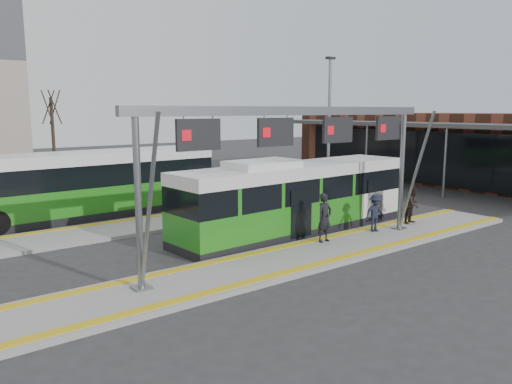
% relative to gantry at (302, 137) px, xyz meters
% --- Properties ---
extents(ground, '(120.00, 120.00, 0.00)m').
position_rel_gantry_xyz_m(ground, '(0.35, -0.25, -4.30)').
color(ground, '#2D2D30').
rests_on(ground, ground).
extents(platform_main, '(22.00, 3.00, 0.15)m').
position_rel_gantry_xyz_m(platform_main, '(0.35, -0.25, -4.22)').
color(platform_main, gray).
rests_on(platform_main, ground).
extents(platform_second, '(20.00, 3.00, 0.15)m').
position_rel_gantry_xyz_m(platform_second, '(-3.65, 7.75, -4.22)').
color(platform_second, gray).
rests_on(platform_second, ground).
extents(tactile_main, '(22.00, 2.65, 0.02)m').
position_rel_gantry_xyz_m(tactile_main, '(0.35, -0.25, -4.14)').
color(tactile_main, gold).
rests_on(tactile_main, platform_main).
extents(tactile_second, '(20.00, 0.35, 0.02)m').
position_rel_gantry_xyz_m(tactile_second, '(-3.65, 8.90, -4.14)').
color(tactile_second, gold).
rests_on(tactile_second, platform_second).
extents(gantry, '(13.00, 1.68, 5.20)m').
position_rel_gantry_xyz_m(gantry, '(0.00, 0.00, 0.00)').
color(gantry, slate).
rests_on(gantry, platform_main).
extents(station_building, '(11.50, 32.00, 5.00)m').
position_rel_gantry_xyz_m(station_building, '(22.17, 3.74, -1.76)').
color(station_building, brown).
rests_on(station_building, ground).
extents(hero_bus, '(11.88, 3.08, 3.24)m').
position_rel_gantry_xyz_m(hero_bus, '(2.38, 2.87, -2.82)').
color(hero_bus, black).
rests_on(hero_bus, ground).
extents(bg_bus_green, '(12.92, 3.15, 3.21)m').
position_rel_gantry_xyz_m(bg_bus_green, '(-3.62, 11.43, -2.71)').
color(bg_bus_green, black).
rests_on(bg_bus_green, ground).
extents(passenger_a, '(0.71, 0.48, 1.91)m').
position_rel_gantry_xyz_m(passenger_a, '(1.75, 0.52, -3.20)').
color(passenger_a, black).
rests_on(passenger_a, platform_main).
extents(passenger_b, '(0.93, 0.76, 1.74)m').
position_rel_gantry_xyz_m(passenger_b, '(7.22, 0.36, -3.28)').
color(passenger_b, black).
rests_on(passenger_b, platform_main).
extents(passenger_c, '(1.12, 0.77, 1.59)m').
position_rel_gantry_xyz_m(passenger_c, '(4.64, 0.38, -3.35)').
color(passenger_c, '#1B1D32').
rests_on(passenger_c, platform_main).
extents(tree_mid, '(1.40, 1.40, 7.15)m').
position_rel_gantry_xyz_m(tree_mid, '(0.64, 32.12, 1.12)').
color(tree_mid, '#382B21').
rests_on(tree_mid, ground).
extents(lamp_east, '(0.50, 0.25, 7.89)m').
position_rel_gantry_xyz_m(lamp_east, '(6.96, 5.45, -0.11)').
color(lamp_east, slate).
rests_on(lamp_east, ground).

